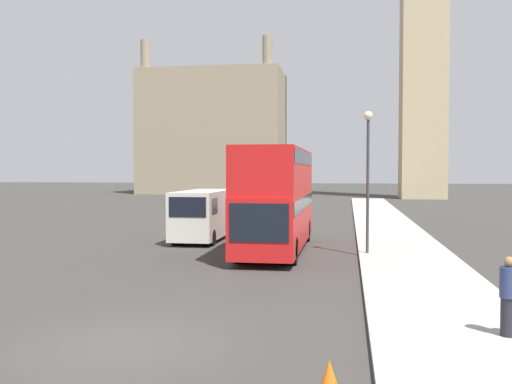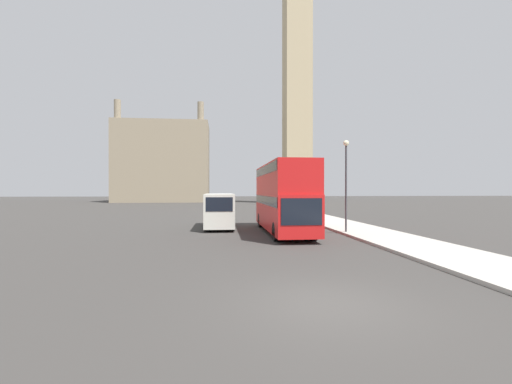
% 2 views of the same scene
% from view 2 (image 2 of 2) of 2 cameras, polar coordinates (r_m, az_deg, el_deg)
% --- Properties ---
extents(ground_plane, '(300.00, 300.00, 0.00)m').
position_cam_2_polar(ground_plane, '(8.99, 11.93, -17.79)').
color(ground_plane, '#383533').
extents(clock_tower, '(5.92, 6.09, 71.28)m').
position_cam_2_polar(clock_tower, '(81.38, 6.86, 24.72)').
color(clock_tower, tan).
rests_on(clock_tower, ground_plane).
extents(building_block_distant, '(21.61, 11.98, 22.97)m').
position_cam_2_polar(building_block_distant, '(85.50, -15.19, 4.76)').
color(building_block_distant, gray).
rests_on(building_block_distant, ground_plane).
extents(red_double_decker_bus, '(2.45, 10.30, 4.46)m').
position_cam_2_polar(red_double_decker_bus, '(22.43, 4.51, -0.52)').
color(red_double_decker_bus, red).
rests_on(red_double_decker_bus, ground_plane).
extents(white_van, '(2.09, 5.97, 2.52)m').
position_cam_2_polar(white_van, '(25.23, -6.13, -2.96)').
color(white_van, silver).
rests_on(white_van, ground_plane).
extents(street_lamp, '(0.36, 0.36, 5.82)m').
position_cam_2_polar(street_lamp, '(22.50, 14.78, 3.27)').
color(street_lamp, '#38383D').
rests_on(street_lamp, sidewalk_strip).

